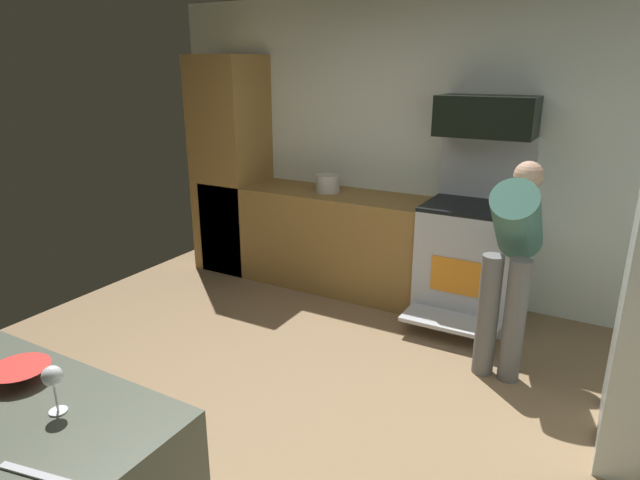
{
  "coord_description": "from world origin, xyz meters",
  "views": [
    {
      "loc": [
        1.51,
        -2.25,
        2.0
      ],
      "look_at": [
        0.07,
        0.3,
        1.05
      ],
      "focal_mm": 30.27,
      "sensor_mm": 36.0,
      "label": 1
    }
  ],
  "objects": [
    {
      "name": "ground_plane",
      "position": [
        0.0,
        0.0,
        -0.01
      ],
      "size": [
        5.2,
        4.8,
        0.02
      ],
      "primitive_type": "cube",
      "color": "#896D4D"
    },
    {
      "name": "wall_back",
      "position": [
        0.0,
        2.34,
        1.3
      ],
      "size": [
        5.2,
        0.12,
        2.6
      ],
      "primitive_type": "cube",
      "color": "silver",
      "rests_on": "ground"
    },
    {
      "name": "lower_cabinet_run",
      "position": [
        -0.9,
        1.98,
        0.45
      ],
      "size": [
        2.4,
        0.6,
        0.9
      ],
      "primitive_type": "cube",
      "color": "olive",
      "rests_on": "ground"
    },
    {
      "name": "cabinet_column",
      "position": [
        -1.9,
        1.98,
        1.05
      ],
      "size": [
        0.6,
        0.6,
        2.1
      ],
      "primitive_type": "cube",
      "color": "olive",
      "rests_on": "ground"
    },
    {
      "name": "oven_range",
      "position": [
        0.54,
        1.97,
        0.51
      ],
      "size": [
        0.76,
        0.96,
        1.47
      ],
      "color": "#B9BDC4",
      "rests_on": "ground"
    },
    {
      "name": "microwave",
      "position": [
        0.54,
        2.06,
        1.63
      ],
      "size": [
        0.74,
        0.38,
        0.31
      ],
      "primitive_type": "cube",
      "color": "black",
      "rests_on": "oven_range"
    },
    {
      "name": "person_cook",
      "position": [
        0.97,
        1.27,
        0.84
      ],
      "size": [
        0.31,
        0.67,
        1.39
      ],
      "color": "slate",
      "rests_on": "ground"
    },
    {
      "name": "mixing_bowl_large",
      "position": [
        -0.29,
        -1.29,
        0.93
      ],
      "size": [
        0.21,
        0.21,
        0.05
      ],
      "primitive_type": "cone",
      "rotation": [
        3.14,
        0.0,
        0.0
      ],
      "color": "red",
      "rests_on": "counter_island"
    },
    {
      "name": "wine_glass_extra",
      "position": [
        -0.0,
        -1.35,
        1.03
      ],
      "size": [
        0.07,
        0.07,
        0.17
      ],
      "color": "silver",
      "rests_on": "counter_island"
    },
    {
      "name": "knife_paring",
      "position": [
        0.23,
        -1.56,
        0.9
      ],
      "size": [
        0.29,
        0.08,
        0.01
      ],
      "primitive_type": "cube",
      "rotation": [
        0.0,
        0.0,
        0.2
      ],
      "color": "#B7BABF",
      "rests_on": "counter_island"
    },
    {
      "name": "stock_pot",
      "position": [
        -0.8,
        1.98,
        0.98
      ],
      "size": [
        0.22,
        0.22,
        0.16
      ],
      "primitive_type": "cylinder",
      "color": "beige",
      "rests_on": "lower_cabinet_run"
    }
  ]
}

